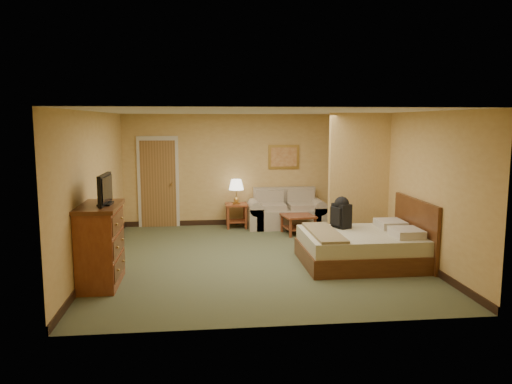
{
  "coord_description": "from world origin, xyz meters",
  "views": [
    {
      "loc": [
        -0.97,
        -8.63,
        2.44
      ],
      "look_at": [
        0.06,
        0.6,
        1.12
      ],
      "focal_mm": 35.0,
      "sensor_mm": 36.0,
      "label": 1
    }
  ],
  "objects": [
    {
      "name": "door",
      "position": [
        -1.95,
        2.96,
        1.03
      ],
      "size": [
        0.94,
        0.16,
        2.1
      ],
      "color": "beige",
      "rests_on": "floor"
    },
    {
      "name": "tv",
      "position": [
        -2.38,
        -1.19,
        1.43
      ],
      "size": [
        0.19,
        0.74,
        0.45
      ],
      "rotation": [
        0.0,
        0.0,
        -0.02
      ],
      "color": "black",
      "rests_on": "dresser"
    },
    {
      "name": "loveseat",
      "position": [
        0.98,
        2.57,
        0.29
      ],
      "size": [
        1.78,
        0.83,
        0.9
      ],
      "color": "tan",
      "rests_on": "floor"
    },
    {
      "name": "floor",
      "position": [
        0.0,
        0.0,
        0.0
      ],
      "size": [
        6.0,
        6.0,
        0.0
      ],
      "primitive_type": "plane",
      "color": "#4F5638",
      "rests_on": "ground"
    },
    {
      "name": "ceiling",
      "position": [
        0.0,
        0.0,
        2.6
      ],
      "size": [
        6.0,
        6.0,
        0.0
      ],
      "primitive_type": "plane",
      "rotation": [
        3.14,
        0.0,
        0.0
      ],
      "color": "white",
      "rests_on": "back_wall"
    },
    {
      "name": "coffee_table",
      "position": [
        1.12,
        1.84,
        0.3
      ],
      "size": [
        0.75,
        0.75,
        0.42
      ],
      "rotation": [
        0.0,
        0.0,
        0.17
      ],
      "color": "maroon",
      "rests_on": "floor"
    },
    {
      "name": "baseboard",
      "position": [
        0.0,
        2.99,
        0.06
      ],
      "size": [
        5.5,
        0.02,
        0.12
      ],
      "primitive_type": "cube",
      "color": "black",
      "rests_on": "floor"
    },
    {
      "name": "side_table",
      "position": [
        -0.17,
        2.65,
        0.37
      ],
      "size": [
        0.5,
        0.5,
        0.55
      ],
      "color": "maroon",
      "rests_on": "floor"
    },
    {
      "name": "partition",
      "position": [
        2.15,
        0.93,
        1.3
      ],
      "size": [
        1.2,
        0.15,
        2.6
      ],
      "primitive_type": "cube",
      "color": "tan",
      "rests_on": "floor"
    },
    {
      "name": "wall_picture",
      "position": [
        0.98,
        2.97,
        1.6
      ],
      "size": [
        0.73,
        0.04,
        0.57
      ],
      "color": "#B78E3F",
      "rests_on": "back_wall"
    },
    {
      "name": "backpack",
      "position": [
        1.52,
        -0.09,
        0.84
      ],
      "size": [
        0.33,
        0.39,
        0.57
      ],
      "rotation": [
        0.0,
        0.0,
        0.41
      ],
      "color": "black",
      "rests_on": "bed"
    },
    {
      "name": "table_lamp",
      "position": [
        -0.17,
        2.65,
        0.98
      ],
      "size": [
        0.34,
        0.34,
        0.56
      ],
      "color": "#B78E43",
      "rests_on": "side_table"
    },
    {
      "name": "dresser",
      "position": [
        -2.47,
        -1.19,
        0.62
      ],
      "size": [
        0.6,
        1.14,
        1.22
      ],
      "color": "maroon",
      "rests_on": "floor"
    },
    {
      "name": "right_wall",
      "position": [
        2.75,
        0.0,
        1.3
      ],
      "size": [
        0.02,
        6.0,
        2.6
      ],
      "primitive_type": "cube",
      "color": "tan",
      "rests_on": "floor"
    },
    {
      "name": "bed",
      "position": [
        1.82,
        -0.54,
        0.3
      ],
      "size": [
        2.02,
        1.72,
        1.11
      ],
      "color": "#4B2511",
      "rests_on": "floor"
    },
    {
      "name": "left_wall",
      "position": [
        -2.75,
        0.0,
        1.3
      ],
      "size": [
        0.02,
        6.0,
        2.6
      ],
      "primitive_type": "cube",
      "color": "tan",
      "rests_on": "floor"
    },
    {
      "name": "back_wall",
      "position": [
        0.0,
        3.0,
        1.3
      ],
      "size": [
        5.5,
        0.02,
        2.6
      ],
      "primitive_type": "cube",
      "color": "tan",
      "rests_on": "floor"
    }
  ]
}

